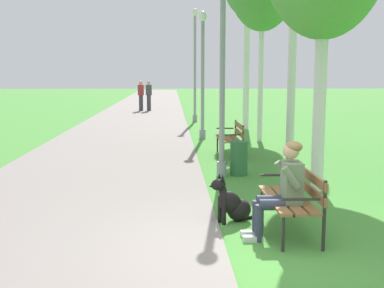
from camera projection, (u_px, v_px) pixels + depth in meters
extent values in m
plane|color=#478E38|center=(262.00, 257.00, 5.65)|extent=(120.00, 120.00, 0.00)
cube|color=gray|center=(145.00, 108.00, 29.28)|extent=(4.35, 60.00, 0.04)
cube|color=olive|center=(274.00, 199.00, 6.46)|extent=(0.14, 1.50, 0.04)
cube|color=olive|center=(287.00, 199.00, 6.47)|extent=(0.14, 1.50, 0.04)
cube|color=olive|center=(300.00, 199.00, 6.47)|extent=(0.14, 1.50, 0.04)
cube|color=olive|center=(309.00, 189.00, 6.46)|extent=(0.04, 1.50, 0.11)
cube|color=olive|center=(309.00, 175.00, 6.43)|extent=(0.04, 1.50, 0.11)
cylinder|color=#2D2B28|center=(262.00, 203.00, 7.17)|extent=(0.04, 0.04, 0.45)
cylinder|color=#2D2B28|center=(295.00, 189.00, 7.17)|extent=(0.04, 0.04, 0.85)
cube|color=#2D2B28|center=(276.00, 175.00, 7.12)|extent=(0.45, 0.04, 0.03)
cylinder|color=#2D2B28|center=(283.00, 233.00, 5.81)|extent=(0.04, 0.04, 0.45)
cylinder|color=#2D2B28|center=(324.00, 216.00, 5.80)|extent=(0.04, 0.04, 0.85)
cube|color=#2D2B28|center=(301.00, 199.00, 5.76)|extent=(0.45, 0.04, 0.03)
cube|color=olive|center=(221.00, 138.00, 12.44)|extent=(0.14, 1.50, 0.04)
cube|color=olive|center=(228.00, 138.00, 12.45)|extent=(0.14, 1.50, 0.04)
cube|color=olive|center=(235.00, 138.00, 12.46)|extent=(0.14, 1.50, 0.04)
cube|color=olive|center=(239.00, 133.00, 12.44)|extent=(0.04, 1.50, 0.11)
cube|color=olive|center=(239.00, 126.00, 12.42)|extent=(0.04, 1.50, 0.11)
cylinder|color=#2D2B28|center=(217.00, 143.00, 13.16)|extent=(0.04, 0.04, 0.45)
cylinder|color=#2D2B28|center=(235.00, 136.00, 13.15)|extent=(0.04, 0.04, 0.85)
cube|color=#2D2B28|center=(225.00, 128.00, 13.11)|extent=(0.45, 0.04, 0.03)
cylinder|color=#2D2B28|center=(223.00, 152.00, 11.79)|extent=(0.04, 0.04, 0.45)
cylinder|color=#2D2B28|center=(243.00, 143.00, 11.78)|extent=(0.04, 0.04, 0.85)
cube|color=#2D2B28|center=(231.00, 135.00, 11.74)|extent=(0.45, 0.04, 0.03)
cylinder|color=#33384C|center=(273.00, 200.00, 6.33)|extent=(0.42, 0.14, 0.14)
cylinder|color=#33384C|center=(256.00, 218.00, 6.36)|extent=(0.11, 0.11, 0.47)
cube|color=silver|center=(250.00, 234.00, 6.38)|extent=(0.24, 0.09, 0.07)
cylinder|color=#33384C|center=(276.00, 205.00, 6.13)|extent=(0.42, 0.14, 0.14)
cylinder|color=#33384C|center=(259.00, 223.00, 6.16)|extent=(0.11, 0.11, 0.47)
cube|color=silver|center=(252.00, 239.00, 6.18)|extent=(0.24, 0.09, 0.07)
cube|color=#6B7F5B|center=(292.00, 182.00, 6.21)|extent=(0.22, 0.36, 0.52)
cylinder|color=#6B7F5B|center=(284.00, 171.00, 6.39)|extent=(0.25, 0.09, 0.30)
cylinder|color=#6B7F5B|center=(291.00, 178.00, 5.99)|extent=(0.25, 0.09, 0.30)
sphere|color=tan|center=(291.00, 151.00, 6.15)|extent=(0.21, 0.21, 0.21)
ellipsoid|color=olive|center=(294.00, 147.00, 6.14)|extent=(0.22, 0.23, 0.14)
ellipsoid|color=black|center=(239.00, 210.00, 7.03)|extent=(0.44, 0.40, 0.32)
ellipsoid|color=black|center=(230.00, 202.00, 6.95)|extent=(0.55, 0.41, 0.48)
ellipsoid|color=black|center=(233.00, 199.00, 6.97)|extent=(0.40, 0.32, 0.27)
cylinder|color=black|center=(220.00, 209.00, 6.96)|extent=(0.06, 0.06, 0.38)
cylinder|color=black|center=(224.00, 211.00, 6.85)|extent=(0.06, 0.06, 0.38)
cylinder|color=black|center=(223.00, 193.00, 6.88)|extent=(0.17, 0.20, 0.19)
ellipsoid|color=black|center=(218.00, 185.00, 6.83)|extent=(0.26, 0.22, 0.16)
cone|color=black|center=(212.00, 186.00, 6.78)|extent=(0.13, 0.12, 0.09)
cone|color=black|center=(219.00, 177.00, 6.87)|extent=(0.06, 0.06, 0.09)
cone|color=black|center=(223.00, 178.00, 6.79)|extent=(0.06, 0.06, 0.09)
cylinder|color=black|center=(251.00, 217.00, 7.14)|extent=(0.27, 0.16, 0.04)
cylinder|color=gray|center=(222.00, 169.00, 10.08)|extent=(0.20, 0.20, 0.30)
cylinder|color=gray|center=(222.00, 79.00, 9.82)|extent=(0.11, 0.11, 3.94)
cylinder|color=gray|center=(202.00, 134.00, 15.83)|extent=(0.20, 0.20, 0.30)
cylinder|color=gray|center=(203.00, 80.00, 15.58)|extent=(0.11, 0.11, 3.70)
ellipsoid|color=silver|center=(203.00, 16.00, 15.30)|extent=(0.24, 0.24, 0.32)
cylinder|color=gray|center=(195.00, 118.00, 21.29)|extent=(0.20, 0.20, 0.30)
cylinder|color=gray|center=(195.00, 69.00, 20.99)|extent=(0.11, 0.11, 4.46)
ellipsoid|color=silver|center=(195.00, 12.00, 20.65)|extent=(0.24, 0.24, 0.32)
cylinder|color=silver|center=(320.00, 99.00, 8.66)|extent=(0.22, 0.22, 3.26)
cylinder|color=silver|center=(292.00, 64.00, 11.94)|extent=(0.20, 0.20, 4.59)
cylinder|color=silver|center=(261.00, 77.00, 14.92)|extent=(0.15, 0.15, 3.93)
cylinder|color=silver|center=(246.00, 67.00, 18.11)|extent=(0.22, 0.22, 4.56)
cylinder|color=#2D6638|center=(239.00, 158.00, 10.16)|extent=(0.36, 0.36, 0.70)
cylinder|color=#383842|center=(149.00, 103.00, 26.87)|extent=(0.22, 0.22, 0.88)
cube|color=#3F3F42|center=(149.00, 90.00, 26.77)|extent=(0.32, 0.20, 0.56)
sphere|color=tan|center=(149.00, 83.00, 26.71)|extent=(0.20, 0.20, 0.20)
cylinder|color=#383842|center=(141.00, 103.00, 26.89)|extent=(0.22, 0.22, 0.88)
cube|color=maroon|center=(141.00, 90.00, 26.78)|extent=(0.32, 0.20, 0.56)
sphere|color=tan|center=(141.00, 83.00, 26.73)|extent=(0.20, 0.20, 0.20)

